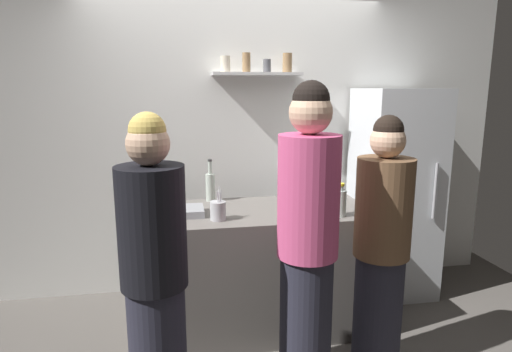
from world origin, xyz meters
The scene contains 11 objects.
back_wall_assembly centered at (0.00, 1.25, 1.30)m, with size 4.80×0.32×2.60m.
refrigerator centered at (1.32, 0.85, 0.88)m, with size 0.62×0.65×1.77m.
counter centered at (0.05, 0.47, 0.45)m, with size 1.65×0.76×0.90m, color #66605B.
baking_pan centered at (-0.50, 0.43, 0.93)m, with size 0.34×0.24×0.05m, color gray.
utensil_holder centered at (-0.24, 0.27, 0.97)m, with size 0.11×0.11×0.22m.
wine_bottle_dark_glass centered at (0.46, 0.62, 1.02)m, with size 0.08×0.08×0.32m.
wine_bottle_pale_glass centered at (-0.26, 0.78, 1.02)m, with size 0.07×0.07×0.33m.
water_bottle_plastic centered at (0.59, 0.22, 1.00)m, with size 0.09×0.09×0.23m.
person_pink_top centered at (0.20, -0.32, 0.91)m, with size 0.34×0.34×1.81m.
person_blonde centered at (-0.63, -0.40, 0.82)m, with size 0.34×0.34×1.66m.
person_brown_jacket centered at (0.71, -0.18, 0.80)m, with size 0.34×0.34×1.62m.
Camera 1 is at (-0.48, -2.53, 1.77)m, focal length 30.57 mm.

